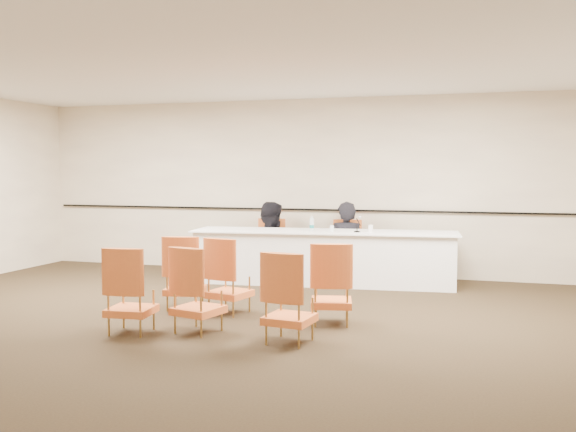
# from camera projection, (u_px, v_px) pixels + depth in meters

# --- Properties ---
(floor) EXTENTS (10.00, 10.00, 0.00)m
(floor) POSITION_uv_depth(u_px,v_px,m) (216.00, 325.00, 7.36)
(floor) COLOR black
(floor) RESTS_ON ground
(ceiling) EXTENTS (10.00, 10.00, 0.00)m
(ceiling) POSITION_uv_depth(u_px,v_px,m) (214.00, 60.00, 7.15)
(ceiling) COLOR silver
(ceiling) RESTS_ON ground
(wall_back) EXTENTS (10.00, 0.04, 3.00)m
(wall_back) POSITION_uv_depth(u_px,v_px,m) (307.00, 186.00, 11.07)
(wall_back) COLOR #F7E7C2
(wall_back) RESTS_ON ground
(wall_rail) EXTENTS (9.80, 0.04, 0.03)m
(wall_rail) POSITION_uv_depth(u_px,v_px,m) (306.00, 210.00, 11.06)
(wall_rail) COLOR black
(wall_rail) RESTS_ON wall_back
(panel_table) EXTENTS (4.20, 1.34, 0.83)m
(panel_table) POSITION_uv_depth(u_px,v_px,m) (324.00, 257.00, 10.05)
(panel_table) COLOR white
(panel_table) RESTS_ON ground
(panelist_main) EXTENTS (0.67, 0.49, 1.73)m
(panelist_main) POSITION_uv_depth(u_px,v_px,m) (346.00, 254.00, 10.58)
(panelist_main) COLOR black
(panelist_main) RESTS_ON ground
(panelist_main_chair) EXTENTS (0.55, 0.55, 0.95)m
(panelist_main_chair) POSITION_uv_depth(u_px,v_px,m) (346.00, 249.00, 10.57)
(panelist_main_chair) COLOR orange
(panelist_main_chair) RESTS_ON ground
(panelist_second) EXTENTS (0.87, 0.68, 1.78)m
(panelist_second) POSITION_uv_depth(u_px,v_px,m) (269.00, 254.00, 10.84)
(panelist_second) COLOR black
(panelist_second) RESTS_ON ground
(panelist_second_chair) EXTENTS (0.55, 0.55, 0.95)m
(panelist_second_chair) POSITION_uv_depth(u_px,v_px,m) (269.00, 247.00, 10.83)
(panelist_second_chair) COLOR orange
(panelist_second_chair) RESTS_ON ground
(papers) EXTENTS (0.33, 0.27, 0.00)m
(papers) POSITION_uv_depth(u_px,v_px,m) (362.00, 232.00, 9.90)
(papers) COLOR white
(papers) RESTS_ON panel_table
(microphone) EXTENTS (0.11, 0.19, 0.25)m
(microphone) POSITION_uv_depth(u_px,v_px,m) (357.00, 224.00, 9.82)
(microphone) COLOR black
(microphone) RESTS_ON panel_table
(water_bottle) EXTENTS (0.09, 0.09, 0.23)m
(water_bottle) POSITION_uv_depth(u_px,v_px,m) (312.00, 223.00, 10.05)
(water_bottle) COLOR #177E7E
(water_bottle) RESTS_ON panel_table
(drinking_glass) EXTENTS (0.07, 0.07, 0.10)m
(drinking_glass) POSITION_uv_depth(u_px,v_px,m) (332.00, 228.00, 9.89)
(drinking_glass) COLOR white
(drinking_glass) RESTS_ON panel_table
(coffee_cup) EXTENTS (0.09, 0.09, 0.12)m
(coffee_cup) POSITION_uv_depth(u_px,v_px,m) (370.00, 229.00, 9.77)
(coffee_cup) COLOR white
(coffee_cup) RESTS_ON panel_table
(aud_chair_front_left) EXTENTS (0.58, 0.58, 0.95)m
(aud_chair_front_left) POSITION_uv_depth(u_px,v_px,m) (185.00, 272.00, 8.15)
(aud_chair_front_left) COLOR orange
(aud_chair_front_left) RESTS_ON ground
(aud_chair_front_mid) EXTENTS (0.60, 0.60, 0.95)m
(aud_chair_front_mid) POSITION_uv_depth(u_px,v_px,m) (229.00, 275.00, 7.91)
(aud_chair_front_mid) COLOR orange
(aud_chair_front_mid) RESTS_ON ground
(aud_chair_front_right) EXTENTS (0.60, 0.60, 0.95)m
(aud_chair_front_right) POSITION_uv_depth(u_px,v_px,m) (331.00, 283.00, 7.37)
(aud_chair_front_right) COLOR orange
(aud_chair_front_right) RESTS_ON ground
(aud_chair_back_left) EXTENTS (0.55, 0.55, 0.95)m
(aud_chair_back_left) POSITION_uv_depth(u_px,v_px,m) (131.00, 290.00, 6.96)
(aud_chair_back_left) COLOR orange
(aud_chair_back_left) RESTS_ON ground
(aud_chair_back_mid) EXTENTS (0.61, 0.61, 0.95)m
(aud_chair_back_mid) POSITION_uv_depth(u_px,v_px,m) (198.00, 289.00, 6.98)
(aud_chair_back_mid) COLOR orange
(aud_chair_back_mid) RESTS_ON ground
(aud_chair_back_right) EXTENTS (0.56, 0.56, 0.95)m
(aud_chair_back_right) POSITION_uv_depth(u_px,v_px,m) (290.00, 297.00, 6.56)
(aud_chair_back_right) COLOR orange
(aud_chair_back_right) RESTS_ON ground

